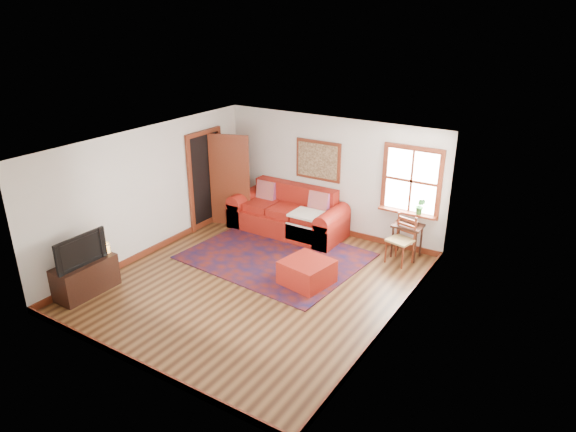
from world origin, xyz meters
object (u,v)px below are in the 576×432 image
Objects in this scene: red_leather_sofa at (289,217)px; red_ottoman at (307,272)px; ladder_back_chair at (402,238)px; media_cabinet at (86,277)px; side_table at (408,231)px.

red_ottoman is (1.51, -1.80, -0.11)m from red_leather_sofa.
ladder_back_chair is 5.71m from media_cabinet.
red_leather_sofa reaches higher than red_ottoman.
media_cabinet is (-3.02, -2.27, 0.07)m from red_ottoman.
side_table is 0.72× the size of ladder_back_chair.
media_cabinet is at bearing -134.22° from side_table.
red_leather_sofa is at bearing 177.75° from ladder_back_chair.
red_leather_sofa is 2.62m from side_table.
ladder_back_chair is at bearing 44.00° from media_cabinet.
red_ottoman is 2.03m from ladder_back_chair.
side_table is 0.64× the size of media_cabinet.
side_table is at bearing 88.35° from ladder_back_chair.
red_leather_sofa reaches higher than ladder_back_chair.
red_ottoman is at bearing -119.28° from side_table.
ladder_back_chair is (1.09, 1.69, 0.28)m from red_ottoman.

